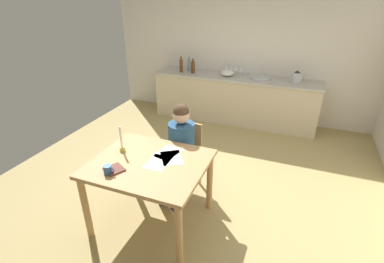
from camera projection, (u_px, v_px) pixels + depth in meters
name	position (u px, v px, depth m)	size (l,w,h in m)	color
ground_plane	(192.00, 183.00, 3.96)	(5.20, 5.20, 0.04)	tan
wall_back	(241.00, 52.00, 5.54)	(5.20, 0.12, 2.60)	silver
kitchen_counter	(234.00, 99.00, 5.62)	(3.15, 0.64, 0.90)	beige
dining_table	(150.00, 171.00, 2.99)	(1.17, 1.00, 0.79)	tan
chair_at_table	(185.00, 153.00, 3.65)	(0.43, 0.43, 0.89)	tan
person_seated	(179.00, 146.00, 3.46)	(0.35, 0.61, 1.19)	navy
coffee_mug	(108.00, 170.00, 2.73)	(0.12, 0.08, 0.09)	#33598C
candlestick	(122.00, 144.00, 3.10)	(0.06, 0.06, 0.30)	gold
book_magazine	(114.00, 169.00, 2.80)	(0.17, 0.17, 0.02)	brown
paper_letter	(172.00, 158.00, 3.01)	(0.21, 0.30, 0.00)	white
paper_bill	(158.00, 162.00, 2.93)	(0.21, 0.30, 0.00)	white
paper_envelope	(168.00, 153.00, 3.10)	(0.21, 0.30, 0.00)	white
sink_unit	(260.00, 78.00, 5.26)	(0.36, 0.36, 0.24)	#B2B7BC
bottle_oil	(181.00, 65.00, 5.66)	(0.07, 0.07, 0.31)	#593319
bottle_vinegar	(189.00, 65.00, 5.74)	(0.07, 0.07, 0.28)	#8C999E
bottle_wine_red	(193.00, 67.00, 5.60)	(0.08, 0.08, 0.28)	#593319
mixing_bowl	(227.00, 73.00, 5.43)	(0.25, 0.25, 0.11)	white
stovetop_kettle	(297.00, 77.00, 5.02)	(0.18, 0.18, 0.22)	#B7BABF
wine_glass_near_sink	(241.00, 69.00, 5.47)	(0.07, 0.07, 0.15)	silver
wine_glass_by_kettle	(235.00, 69.00, 5.51)	(0.07, 0.07, 0.15)	silver
wine_glass_back_left	(231.00, 68.00, 5.54)	(0.07, 0.07, 0.15)	silver
wine_glass_back_right	(226.00, 68.00, 5.57)	(0.07, 0.07, 0.15)	silver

